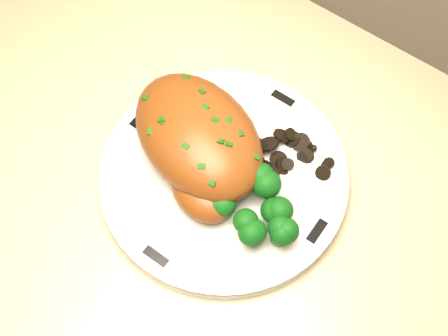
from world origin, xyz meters
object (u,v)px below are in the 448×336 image
Objects in this scene: plate at (224,176)px; counter at (116,209)px; broccoli_florets at (254,203)px; chicken_breast at (199,142)px.

counter is at bearing -177.91° from plate.
broccoli_florets is (0.06, -0.02, 0.03)m from plate.
plate is 0.06m from chicken_breast.
counter is 0.55m from chicken_breast.
plate is 0.07m from broccoli_florets.
plate is 2.59× the size of broccoli_florets.
plate is at bearing 19.58° from chicken_breast.
chicken_breast reaches higher than plate.
counter is at bearing 178.09° from broccoli_florets.
chicken_breast is at bearing 2.21° from counter.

